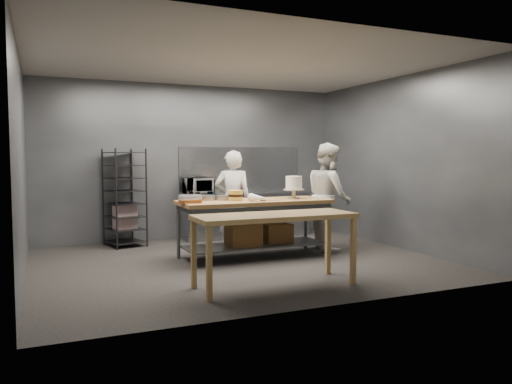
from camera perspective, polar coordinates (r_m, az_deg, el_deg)
ground at (r=7.70m, az=-1.77°, el=-7.96°), size 6.00×6.00×0.00m
back_wall at (r=9.90m, az=-7.16°, el=3.41°), size 6.00×0.04×3.00m
work_table at (r=7.94m, az=-0.01°, el=-3.41°), size 2.40×0.90×0.92m
near_counter at (r=6.15m, az=2.17°, el=-3.32°), size 2.00×0.70×0.90m
back_counter at (r=10.00m, az=-1.08°, el=-2.58°), size 2.60×0.60×0.90m
splashback_panel at (r=10.21m, az=-1.72°, el=2.61°), size 2.60×0.02×0.90m
speed_rack at (r=9.24m, az=-14.78°, el=-0.73°), size 0.75×0.78×1.75m
chef_behind at (r=8.60m, az=-2.67°, el=-0.95°), size 0.73×0.62×1.71m
chef_right at (r=8.71m, az=8.30°, el=-0.49°), size 0.89×1.03×1.84m
microwave at (r=9.61m, az=-6.58°, el=0.71°), size 0.54×0.37×0.30m
frosted_cake_stand at (r=8.15m, az=4.34°, el=0.88°), size 0.34×0.34×0.37m
layer_cake at (r=7.80m, az=-2.36°, el=-0.39°), size 0.23×0.23×0.16m
cake_pans at (r=7.85m, az=-5.52°, el=-0.69°), size 0.87×0.35×0.07m
piping_bag at (r=7.57m, az=0.35°, el=-0.67°), size 0.24×0.40×0.12m
offset_spatula at (r=7.78m, az=1.40°, el=-0.95°), size 0.36×0.02×0.02m
pastry_clamshells at (r=7.51m, az=-7.52°, el=-0.77°), size 0.37×0.40×0.11m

